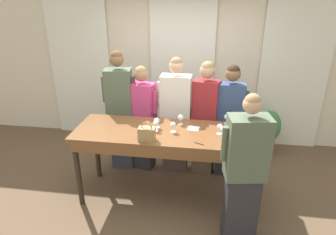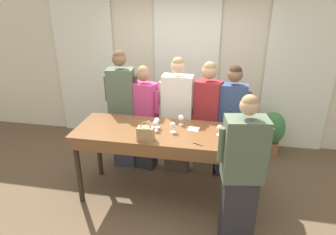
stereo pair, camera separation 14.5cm
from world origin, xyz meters
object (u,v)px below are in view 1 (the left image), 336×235
host_pouring (244,173)px  wine_glass_front_right (220,127)px  wine_bottle (229,123)px  wine_glass_center_mid (224,130)px  wine_glass_center_right (181,118)px  guest_olive_jacket (120,110)px  tasting_bar (167,140)px  wine_glass_front_left (156,124)px  guest_cream_sweater (176,116)px  wine_glass_center_left (173,125)px  potted_plant (269,130)px  guest_striped_shirt (205,117)px  guest_pink_top (143,118)px  wine_glass_back_left (227,117)px  guest_navy_coat (229,120)px  handbag (147,134)px  wine_glass_front_mid (157,121)px

host_pouring → wine_glass_front_right: bearing=110.9°
wine_bottle → wine_glass_center_mid: wine_bottle is taller
wine_glass_center_right → guest_olive_jacket: size_ratio=0.07×
tasting_bar → guest_olive_jacket: bearing=139.1°
wine_glass_front_left → guest_olive_jacket: bearing=134.2°
wine_glass_center_right → guest_cream_sweater: 0.51m
wine_glass_center_left → potted_plant: size_ratio=0.17×
guest_striped_shirt → potted_plant: bearing=35.2°
tasting_bar → wine_glass_center_right: 0.35m
wine_glass_center_left → guest_striped_shirt: size_ratio=0.08×
host_pouring → guest_pink_top: bearing=135.8°
wine_glass_front_right → guest_olive_jacket: bearing=155.3°
wine_glass_center_right → guest_cream_sweater: bearing=104.5°
tasting_bar → wine_glass_back_left: wine_glass_back_left is taller
wine_glass_center_left → potted_plant: bearing=45.1°
wine_glass_front_left → guest_cream_sweater: guest_cream_sweater is taller
wine_glass_center_mid → guest_navy_coat: size_ratio=0.08×
wine_glass_center_mid → wine_glass_back_left: same height
wine_glass_center_mid → wine_glass_back_left: bearing=83.1°
handbag → wine_glass_center_right: bearing=55.8°
guest_olive_jacket → guest_cream_sweater: (0.85, 0.00, -0.04)m
wine_glass_front_mid → wine_glass_back_left: same height
wine_glass_front_left → potted_plant: 2.32m
wine_glass_back_left → guest_navy_coat: size_ratio=0.08×
wine_glass_center_left → wine_glass_center_right: (0.07, 0.24, 0.00)m
guest_pink_top → wine_glass_front_left: bearing=-64.6°
wine_glass_center_right → host_pouring: host_pouring is taller
potted_plant → wine_glass_front_right: bearing=-121.6°
wine_glass_center_right → potted_plant: (1.39, 1.22, -0.65)m
tasting_bar → wine_glass_front_mid: 0.27m
wine_glass_center_mid → guest_striped_shirt: bearing=107.8°
guest_cream_sweater → guest_olive_jacket: bearing=180.0°
wine_glass_front_right → wine_glass_back_left: same height
wine_glass_front_left → wine_glass_center_mid: size_ratio=1.00×
host_pouring → handbag: bearing=161.3°
wine_glass_back_left → guest_navy_coat: bearing=80.5°
tasting_bar → wine_glass_front_right: 0.68m
tasting_bar → guest_pink_top: (-0.48, 0.71, -0.04)m
wine_bottle → guest_cream_sweater: guest_cream_sweater is taller
guest_pink_top → guest_striped_shirt: bearing=0.0°
wine_bottle → guest_pink_top: size_ratio=0.18×
tasting_bar → wine_glass_center_mid: 0.73m
host_pouring → potted_plant: host_pouring is taller
wine_glass_center_mid → wine_glass_front_mid: bearing=170.6°
handbag → guest_navy_coat: (1.01, 0.97, -0.18)m
wine_glass_front_mid → guest_navy_coat: 1.15m
tasting_bar → host_pouring: size_ratio=1.34×
wine_glass_front_left → wine_glass_front_mid: size_ratio=1.00×
wine_glass_front_mid → wine_glass_back_left: size_ratio=1.00×
wine_glass_front_left → wine_glass_back_left: 0.96m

